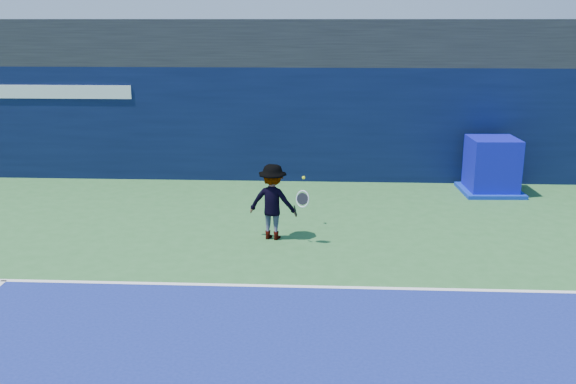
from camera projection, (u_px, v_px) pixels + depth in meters
The scene contains 6 objects.
baseline at pixel (305, 287), 10.38m from camera, with size 24.00×0.10×0.01m, color white.
stadium_band at pixel (314, 42), 17.64m from camera, with size 36.00×3.00×1.20m, color black.
back_wall_assembly at pixel (313, 123), 17.22m from camera, with size 36.00×1.03×3.00m.
equipment_cart at pixel (492, 168), 15.91m from camera, with size 1.50×1.50×1.38m.
tennis_player at pixel (273, 202), 12.52m from camera, with size 1.26×0.76×1.50m.
tennis_ball at pixel (304, 178), 13.25m from camera, with size 0.07×0.07×0.07m.
Camera 1 is at (0.21, -6.62, 4.20)m, focal length 40.00 mm.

